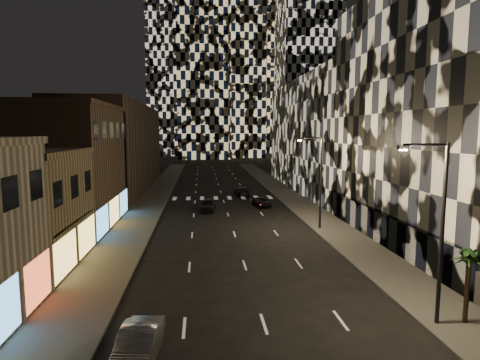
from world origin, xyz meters
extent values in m
cube|color=#47443F|center=(-10.00, 50.00, 0.07)|extent=(4.00, 120.00, 0.15)
cube|color=#47443F|center=(10.00, 50.00, 0.07)|extent=(4.00, 120.00, 0.15)
cube|color=#4C4C47|center=(-7.90, 50.00, 0.07)|extent=(0.20, 120.00, 0.15)
cube|color=#4C4C47|center=(7.90, 50.00, 0.07)|extent=(0.20, 120.00, 0.15)
cube|color=olive|center=(-17.00, 21.00, 4.00)|extent=(10.00, 10.00, 8.00)
cube|color=#4F3C2D|center=(-17.00, 33.50, 6.00)|extent=(10.00, 15.00, 12.00)
cube|color=#4F3C2D|center=(-17.00, 60.00, 7.00)|extent=(10.00, 40.00, 14.00)
cube|color=#232326|center=(20.00, 24.50, 11.00)|extent=(16.00, 25.00, 22.00)
cube|color=#383838|center=(12.30, 24.50, 1.50)|extent=(0.60, 25.00, 3.00)
cube|color=#232326|center=(20.00, 57.00, 9.00)|extent=(16.00, 40.00, 18.00)
cube|color=black|center=(35.00, 135.00, 50.00)|extent=(20.00, 20.00, 100.00)
cube|color=black|center=(-12.00, 165.00, 60.00)|extent=(24.00, 24.00, 120.00)
cube|color=black|center=(-2.00, 140.00, 47.50)|extent=(18.00, 18.00, 95.00)
cylinder|color=black|center=(8.60, 10.00, 4.65)|extent=(0.20, 0.20, 9.00)
cylinder|color=black|center=(7.50, 10.00, 9.05)|extent=(2.20, 0.14, 0.14)
cube|color=black|center=(6.40, 10.00, 8.93)|extent=(0.50, 0.25, 0.18)
cube|color=#FFEAB2|center=(6.40, 10.00, 8.81)|extent=(0.35, 0.18, 0.06)
cylinder|color=black|center=(8.60, 30.00, 4.65)|extent=(0.20, 0.20, 9.00)
cylinder|color=black|center=(7.50, 30.00, 9.05)|extent=(2.20, 0.14, 0.14)
cube|color=black|center=(6.40, 30.00, 8.93)|extent=(0.50, 0.25, 0.18)
cube|color=#FFEAB2|center=(6.40, 30.00, 8.81)|extent=(0.35, 0.18, 0.06)
imported|color=gray|center=(-5.80, 8.14, 0.73)|extent=(1.89, 4.55, 1.46)
imported|color=black|center=(-2.32, 40.51, 0.75)|extent=(2.24, 4.58, 1.51)
imported|color=black|center=(3.05, 51.72, 0.67)|extent=(2.17, 4.73, 1.34)
imported|color=black|center=(4.72, 42.76, 0.57)|extent=(2.36, 4.29, 1.14)
cylinder|color=#47331E|center=(10.07, 9.95, 1.76)|extent=(0.24, 0.24, 3.21)
sphere|color=#1C3E16|center=(10.07, 9.95, 3.51)|extent=(0.70, 0.70, 0.70)
cone|color=#1C3E16|center=(10.30, 9.86, 3.46)|extent=(1.40, 0.76, 0.85)
cone|color=#1C3E16|center=(10.28, 10.08, 3.46)|extent=(1.34, 0.95, 0.85)
cone|color=#1C3E16|center=(10.10, 10.20, 3.46)|extent=(0.48, 1.42, 0.85)
cone|color=#1C3E16|center=(9.89, 10.13, 3.46)|extent=(1.16, 1.21, 0.85)
cone|color=#1C3E16|center=(9.82, 9.93, 3.46)|extent=(1.41, 0.39, 0.85)
cone|color=#1C3E16|center=(9.93, 9.74, 3.46)|extent=(1.01, 1.31, 0.85)
cone|color=#1C3E16|center=(10.14, 9.71, 3.46)|extent=(0.69, 1.41, 0.85)
camera|label=1|loc=(-3.06, -8.03, 9.67)|focal=30.00mm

